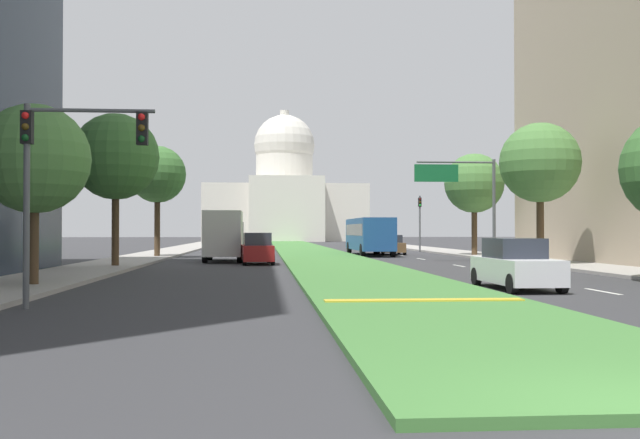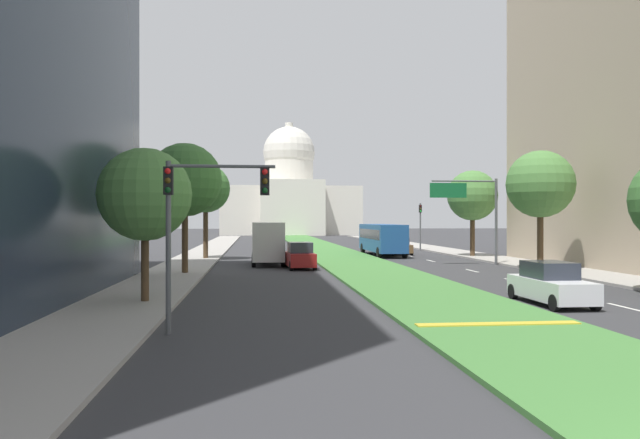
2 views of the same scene
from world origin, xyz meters
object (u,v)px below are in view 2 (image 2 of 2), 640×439
object	(u,v)px
traffic_light_near_left	(197,208)
box_truck_delivery	(268,243)
overhead_guide_sign	(472,203)
street_tree_left_near	(145,195)
capitol_building	(289,199)
sedan_midblock	(300,256)
city_bus	(382,237)
sedan_distant	(399,246)
sedan_lead_stopped	(551,284)
street_tree_right_mid	(540,184)
street_tree_left_mid	(185,180)
traffic_light_far_right	(420,220)
street_tree_left_far	(206,189)
street_tree_right_far	(472,196)

from	to	relation	value
traffic_light_near_left	box_truck_delivery	distance (m)	27.66
overhead_guide_sign	street_tree_left_near	world-z (taller)	overhead_guide_sign
capitol_building	sedan_midblock	size ratio (longest dim) A/B	6.95
city_bus	capitol_building	bearing A→B (deg)	92.93
overhead_guide_sign	box_truck_delivery	xyz separation A→B (m)	(-15.18, 1.73, -2.95)
sedan_distant	sedan_lead_stopped	bearing A→B (deg)	-93.39
sedan_lead_stopped	box_truck_delivery	size ratio (longest dim) A/B	0.72
street_tree_right_mid	sedan_midblock	bearing A→B (deg)	167.59
sedan_lead_stopped	street_tree_left_mid	bearing A→B (deg)	137.72
capitol_building	traffic_light_far_right	world-z (taller)	capitol_building
overhead_guide_sign	sedan_lead_stopped	xyz separation A→B (m)	(-4.18, -20.72, -3.82)
box_truck_delivery	street_tree_left_far	bearing A→B (deg)	128.11
traffic_light_far_right	street_tree_left_near	distance (m)	45.60
sedan_lead_stopped	street_tree_left_near	bearing A→B (deg)	174.38
street_tree_right_mid	sedan_distant	xyz separation A→B (m)	(-4.85, 19.97, -4.99)
street_tree_left_near	street_tree_left_mid	world-z (taller)	street_tree_left_mid
traffic_light_far_right	box_truck_delivery	size ratio (longest dim) A/B	0.81
street_tree_right_mid	sedan_lead_stopped	distance (m)	17.56
sedan_distant	street_tree_left_far	bearing A→B (deg)	-160.95
traffic_light_far_right	city_bus	xyz separation A→B (m)	(-5.87, -7.83, -1.54)
street_tree_left_near	street_tree_right_far	size ratio (longest dim) A/B	0.81
street_tree_right_far	sedan_midblock	size ratio (longest dim) A/B	1.78
capitol_building	city_bus	world-z (taller)	capitol_building
capitol_building	traffic_light_near_left	bearing A→B (deg)	-94.35
traffic_light_far_right	overhead_guide_sign	xyz separation A→B (m)	(-1.69, -20.70, 1.32)
sedan_midblock	city_bus	size ratio (longest dim) A/B	0.40
capitol_building	street_tree_left_mid	size ratio (longest dim) A/B	3.76
street_tree_left_near	sedan_distant	bearing A→B (deg)	61.33
capitol_building	street_tree_left_near	world-z (taller)	capitol_building
street_tree_left_far	street_tree_right_far	bearing A→B (deg)	1.75
overhead_guide_sign	traffic_light_far_right	bearing A→B (deg)	85.32
street_tree_left_mid	sedan_midblock	size ratio (longest dim) A/B	1.85
traffic_light_near_left	city_bus	bearing A→B (deg)	70.52
traffic_light_far_right	street_tree_right_mid	world-z (taller)	street_tree_right_mid
street_tree_left_near	street_tree_left_far	xyz separation A→B (m)	(0.19, 27.41, 1.59)
capitol_building	street_tree_right_mid	size ratio (longest dim) A/B	3.81
street_tree_left_mid	street_tree_left_far	bearing A→B (deg)	89.58
overhead_guide_sign	sedan_midblock	distance (m)	13.70
sedan_midblock	street_tree_left_mid	bearing A→B (deg)	-151.38
city_bus	traffic_light_far_right	bearing A→B (deg)	53.11
street_tree_left_far	street_tree_right_far	world-z (taller)	street_tree_left_far
box_truck_delivery	street_tree_right_mid	bearing A→B (deg)	-21.57
overhead_guide_sign	sedan_distant	size ratio (longest dim) A/B	1.37
capitol_building	city_bus	xyz separation A→B (m)	(4.31, -84.19, -6.36)
sedan_midblock	street_tree_right_mid	bearing A→B (deg)	-12.41
street_tree_left_mid	box_truck_delivery	xyz separation A→B (m)	(5.26, 7.66, -4.18)
overhead_guide_sign	street_tree_right_mid	distance (m)	6.14
street_tree_left_mid	traffic_light_far_right	bearing A→B (deg)	50.26
street_tree_left_near	street_tree_left_mid	size ratio (longest dim) A/B	0.78
street_tree_left_near	box_truck_delivery	size ratio (longest dim) A/B	0.99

